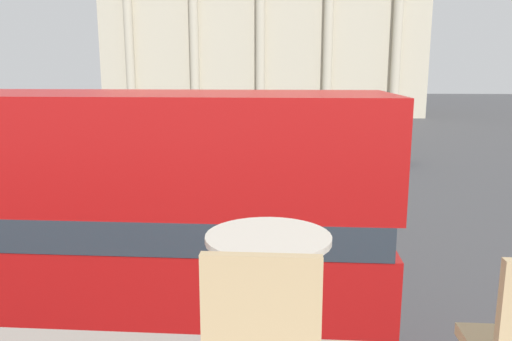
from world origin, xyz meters
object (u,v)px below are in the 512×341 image
object	(u,v)px
cafe_dining_table	(268,274)
car_silver	(220,154)
pedestrian_yellow	(220,174)
plaza_building_left	(265,8)
pedestrian_olive	(401,129)
traffic_light_near	(249,150)
pedestrian_red	(279,147)
traffic_light_mid	(232,129)
car_navy	(362,149)
double_decker_bus	(30,220)
traffic_light_far	(324,112)

from	to	relation	value
cafe_dining_table	car_silver	distance (m)	21.57
car_silver	pedestrian_yellow	xyz separation A→B (m)	(0.91, -6.35, 0.35)
pedestrian_yellow	plaza_building_left	bearing A→B (deg)	165.31
pedestrian_olive	cafe_dining_table	bearing A→B (deg)	7.81
cafe_dining_table	plaza_building_left	world-z (taller)	plaza_building_left
car_silver	traffic_light_near	bearing A→B (deg)	115.58
traffic_light_near	pedestrian_red	bearing A→B (deg)	86.84
traffic_light_mid	car_navy	bearing A→B (deg)	34.59
double_decker_bus	car_navy	distance (m)	19.86
traffic_light_near	pedestrian_red	xyz separation A→B (m)	(0.56, 10.12, -1.46)
cafe_dining_table	car_silver	xyz separation A→B (m)	(-3.30, 21.11, -2.98)
traffic_light_mid	double_decker_bus	bearing A→B (deg)	-95.83
double_decker_bus	pedestrian_olive	bearing A→B (deg)	62.07
pedestrian_yellow	car_navy	bearing A→B (deg)	128.23
traffic_light_near	traffic_light_mid	distance (m)	7.54
cafe_dining_table	car_navy	distance (m)	23.57
cafe_dining_table	traffic_light_far	xyz separation A→B (m)	(1.91, 26.04, -1.37)
car_silver	double_decker_bus	bearing A→B (deg)	100.64
plaza_building_left	car_silver	xyz separation A→B (m)	(-0.26, -32.73, -10.55)
traffic_light_near	car_silver	xyz separation A→B (m)	(-2.21, 9.66, -1.74)
double_decker_bus	car_silver	size ratio (longest dim) A/B	2.55
cafe_dining_table	traffic_light_near	size ratio (longest dim) A/B	0.20
traffic_light_mid	car_navy	size ratio (longest dim) A/B	0.78
pedestrian_yellow	pedestrian_red	bearing A→B (deg)	149.02
traffic_light_far	double_decker_bus	bearing A→B (deg)	-105.24
pedestrian_olive	car_navy	bearing A→B (deg)	-6.37
pedestrian_red	double_decker_bus	bearing A→B (deg)	-28.68
traffic_light_far	cafe_dining_table	bearing A→B (deg)	-94.20
traffic_light_mid	car_navy	world-z (taller)	traffic_light_mid
traffic_light_mid	traffic_light_near	bearing A→B (deg)	-79.63
traffic_light_near	pedestrian_olive	distance (m)	19.57
car_silver	car_navy	distance (m)	7.26
double_decker_bus	cafe_dining_table	bearing A→B (deg)	-55.23
traffic_light_far	plaza_building_left	bearing A→B (deg)	100.09
pedestrian_red	pedestrian_yellow	size ratio (longest dim) A/B	0.94
traffic_light_near	traffic_light_far	world-z (taller)	traffic_light_near
pedestrian_red	pedestrian_olive	size ratio (longest dim) A/B	0.94
traffic_light_near	traffic_light_far	distance (m)	14.89
car_silver	pedestrian_olive	xyz separation A→B (m)	(10.19, 8.16, 0.35)
double_decker_bus	car_navy	world-z (taller)	double_decker_bus
double_decker_bus	pedestrian_yellow	size ratio (longest dim) A/B	5.92
cafe_dining_table	traffic_light_mid	size ratio (longest dim) A/B	0.22
traffic_light_far	car_silver	bearing A→B (deg)	-136.57
traffic_light_far	pedestrian_olive	xyz separation A→B (m)	(4.99, 3.23, -1.26)
pedestrian_olive	pedestrian_yellow	distance (m)	17.23
plaza_building_left	pedestrian_red	xyz separation A→B (m)	(2.51, -32.27, -10.27)
plaza_building_left	car_navy	bearing A→B (deg)	-77.66
traffic_light_near	pedestrian_olive	size ratio (longest dim) A/B	2.06
traffic_light_near	car_silver	world-z (taller)	traffic_light_near
car_silver	pedestrian_red	world-z (taller)	pedestrian_red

